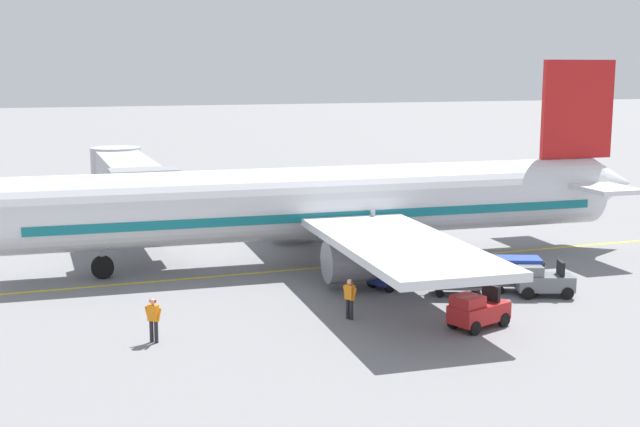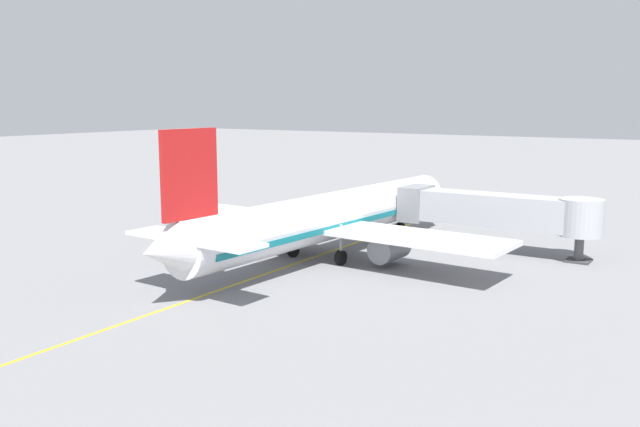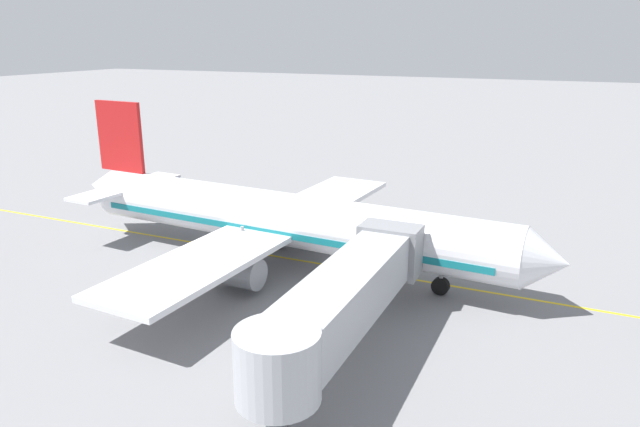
{
  "view_description": "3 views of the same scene",
  "coord_description": "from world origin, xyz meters",
  "px_view_note": "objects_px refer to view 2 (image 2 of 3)",
  "views": [
    {
      "loc": [
        -39.26,
        15.98,
        10.07
      ],
      "look_at": [
        3.13,
        0.86,
        2.27
      ],
      "focal_mm": 46.57,
      "sensor_mm": 36.0,
      "label": 1
    },
    {
      "loc": [
        28.89,
        -43.64,
        12.2
      ],
      "look_at": [
        0.24,
        0.92,
        3.49
      ],
      "focal_mm": 38.07,
      "sensor_mm": 36.0,
      "label": 2
    },
    {
      "loc": [
        35.11,
        19.71,
        15.38
      ],
      "look_at": [
        -0.52,
        3.58,
        3.55
      ],
      "focal_mm": 32.83,
      "sensor_mm": 36.0,
      "label": 3
    }
  ],
  "objects_px": {
    "baggage_cart_front": "(226,241)",
    "ground_crew_wing_walker": "(253,228)",
    "baggage_tug_lead": "(182,250)",
    "baggage_cart_second_in_train": "(198,247)",
    "jet_bridge": "(496,210)",
    "pushback_tractor": "(458,204)",
    "baggage_tug_trailing": "(263,243)",
    "ground_crew_loader": "(300,215)",
    "parked_airliner": "(329,217)",
    "baggage_tug_spare": "(197,235)"
  },
  "relations": [
    {
      "from": "parked_airliner",
      "to": "baggage_cart_second_in_train",
      "type": "xyz_separation_m",
      "value": [
        -8.23,
        -6.31,
        -2.24
      ]
    },
    {
      "from": "baggage_tug_spare",
      "to": "ground_crew_wing_walker",
      "type": "height_order",
      "value": "ground_crew_wing_walker"
    },
    {
      "from": "pushback_tractor",
      "to": "baggage_cart_second_in_train",
      "type": "height_order",
      "value": "pushback_tractor"
    },
    {
      "from": "ground_crew_wing_walker",
      "to": "ground_crew_loader",
      "type": "relative_size",
      "value": 1.0
    },
    {
      "from": "pushback_tractor",
      "to": "baggage_tug_trailing",
      "type": "relative_size",
      "value": 1.74
    },
    {
      "from": "baggage_cart_second_in_train",
      "to": "ground_crew_loader",
      "type": "height_order",
      "value": "ground_crew_loader"
    },
    {
      "from": "baggage_cart_second_in_train",
      "to": "ground_crew_wing_walker",
      "type": "height_order",
      "value": "ground_crew_wing_walker"
    },
    {
      "from": "ground_crew_wing_walker",
      "to": "ground_crew_loader",
      "type": "bearing_deg",
      "value": 91.85
    },
    {
      "from": "baggage_tug_lead",
      "to": "baggage_tug_trailing",
      "type": "distance_m",
      "value": 6.81
    },
    {
      "from": "jet_bridge",
      "to": "baggage_tug_trailing",
      "type": "relative_size",
      "value": 5.95
    },
    {
      "from": "parked_airliner",
      "to": "baggage_tug_spare",
      "type": "distance_m",
      "value": 12.87
    },
    {
      "from": "baggage_cart_front",
      "to": "ground_crew_wing_walker",
      "type": "distance_m",
      "value": 6.29
    },
    {
      "from": "baggage_tug_lead",
      "to": "ground_crew_wing_walker",
      "type": "relative_size",
      "value": 1.63
    },
    {
      "from": "baggage_tug_spare",
      "to": "baggage_cart_front",
      "type": "bearing_deg",
      "value": -19.69
    },
    {
      "from": "pushback_tractor",
      "to": "baggage_cart_second_in_train",
      "type": "relative_size",
      "value": 1.64
    },
    {
      "from": "baggage_tug_lead",
      "to": "ground_crew_wing_walker",
      "type": "xyz_separation_m",
      "value": [
        -0.37,
        9.51,
        0.24
      ]
    },
    {
      "from": "baggage_cart_second_in_train",
      "to": "ground_crew_wing_walker",
      "type": "distance_m",
      "value": 9.0
    },
    {
      "from": "baggage_cart_second_in_train",
      "to": "pushback_tractor",
      "type": "bearing_deg",
      "value": 74.4
    },
    {
      "from": "parked_airliner",
      "to": "pushback_tractor",
      "type": "xyz_separation_m",
      "value": [
        0.74,
        25.84,
        -2.09
      ]
    },
    {
      "from": "pushback_tractor",
      "to": "baggage_cart_front",
      "type": "bearing_deg",
      "value": -106.35
    },
    {
      "from": "parked_airliner",
      "to": "baggage_cart_second_in_train",
      "type": "height_order",
      "value": "parked_airliner"
    },
    {
      "from": "baggage_tug_lead",
      "to": "baggage_cart_second_in_train",
      "type": "distance_m",
      "value": 1.32
    },
    {
      "from": "baggage_tug_trailing",
      "to": "pushback_tractor",
      "type": "bearing_deg",
      "value": 76.68
    },
    {
      "from": "baggage_cart_front",
      "to": "ground_crew_loader",
      "type": "bearing_deg",
      "value": 98.76
    },
    {
      "from": "jet_bridge",
      "to": "baggage_tug_lead",
      "type": "xyz_separation_m",
      "value": [
        -19.93,
        -15.88,
        -2.75
      ]
    },
    {
      "from": "baggage_tug_lead",
      "to": "ground_crew_wing_walker",
      "type": "bearing_deg",
      "value": 92.25
    },
    {
      "from": "baggage_cart_second_in_train",
      "to": "ground_crew_loader",
      "type": "relative_size",
      "value": 1.74
    },
    {
      "from": "pushback_tractor",
      "to": "baggage_tug_spare",
      "type": "relative_size",
      "value": 1.75
    },
    {
      "from": "jet_bridge",
      "to": "baggage_cart_front",
      "type": "relative_size",
      "value": 5.6
    },
    {
      "from": "jet_bridge",
      "to": "baggage_cart_second_in_train",
      "type": "height_order",
      "value": "jet_bridge"
    },
    {
      "from": "baggage_tug_trailing",
      "to": "baggage_cart_second_in_train",
      "type": "relative_size",
      "value": 0.94
    },
    {
      "from": "baggage_cart_front",
      "to": "ground_crew_wing_walker",
      "type": "height_order",
      "value": "ground_crew_wing_walker"
    },
    {
      "from": "baggage_tug_spare",
      "to": "ground_crew_wing_walker",
      "type": "relative_size",
      "value": 1.63
    },
    {
      "from": "pushback_tractor",
      "to": "baggage_cart_second_in_train",
      "type": "xyz_separation_m",
      "value": [
        -8.97,
        -32.15,
        -0.15
      ]
    },
    {
      "from": "baggage_tug_trailing",
      "to": "ground_crew_loader",
      "type": "bearing_deg",
      "value": 110.22
    },
    {
      "from": "parked_airliner",
      "to": "baggage_tug_trailing",
      "type": "xyz_separation_m",
      "value": [
        -5.67,
        -1.22,
        -2.47
      ]
    },
    {
      "from": "jet_bridge",
      "to": "baggage_tug_lead",
      "type": "height_order",
      "value": "jet_bridge"
    },
    {
      "from": "ground_crew_wing_walker",
      "to": "baggage_cart_front",
      "type": "bearing_deg",
      "value": -72.46
    },
    {
      "from": "jet_bridge",
      "to": "baggage_tug_spare",
      "type": "bearing_deg",
      "value": -155.1
    },
    {
      "from": "baggage_tug_spare",
      "to": "jet_bridge",
      "type": "bearing_deg",
      "value": 24.9
    },
    {
      "from": "baggage_tug_spare",
      "to": "ground_crew_loader",
      "type": "xyz_separation_m",
      "value": [
        2.51,
        12.31,
        0.24
      ]
    },
    {
      "from": "baggage_tug_trailing",
      "to": "baggage_cart_second_in_train",
      "type": "bearing_deg",
      "value": -116.75
    },
    {
      "from": "jet_bridge",
      "to": "ground_crew_wing_walker",
      "type": "relative_size",
      "value": 9.75
    },
    {
      "from": "jet_bridge",
      "to": "ground_crew_loader",
      "type": "xyz_separation_m",
      "value": [
        -20.56,
        1.61,
        -2.51
      ]
    },
    {
      "from": "baggage_tug_spare",
      "to": "pushback_tractor",
      "type": "bearing_deg",
      "value": 64.36
    },
    {
      "from": "parked_airliner",
      "to": "ground_crew_loader",
      "type": "distance_m",
      "value": 14.71
    },
    {
      "from": "pushback_tractor",
      "to": "baggage_tug_spare",
      "type": "bearing_deg",
      "value": -115.64
    },
    {
      "from": "jet_bridge",
      "to": "baggage_cart_second_in_train",
      "type": "xyz_separation_m",
      "value": [
        -18.8,
        -15.25,
        -2.51
      ]
    },
    {
      "from": "parked_airliner",
      "to": "ground_crew_wing_walker",
      "type": "height_order",
      "value": "parked_airliner"
    },
    {
      "from": "baggage_cart_front",
      "to": "ground_crew_loader",
      "type": "height_order",
      "value": "ground_crew_loader"
    }
  ]
}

